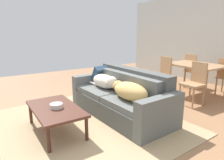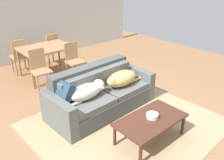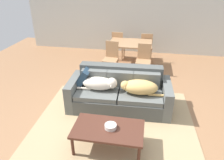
% 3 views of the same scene
% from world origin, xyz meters
% --- Properties ---
extents(ground_plane, '(10.00, 10.00, 0.00)m').
position_xyz_m(ground_plane, '(0.00, 0.00, 0.00)').
color(ground_plane, '#9D6F4B').
extents(area_rug, '(3.17, 2.91, 0.01)m').
position_xyz_m(area_rug, '(-0.08, -0.41, 0.01)').
color(area_rug, tan).
rests_on(area_rug, ground).
extents(couch, '(2.17, 1.01, 0.85)m').
position_xyz_m(couch, '(-0.09, 0.30, 0.33)').
color(couch, '#4C504E').
rests_on(couch, ground).
extents(dog_on_left_cushion, '(0.84, 0.34, 0.28)m').
position_xyz_m(dog_on_left_cushion, '(-0.47, 0.17, 0.58)').
color(dog_on_left_cushion, beige).
rests_on(dog_on_left_cushion, couch).
extents(dog_on_right_cushion, '(0.87, 0.40, 0.29)m').
position_xyz_m(dog_on_right_cushion, '(0.33, 0.14, 0.59)').
color(dog_on_right_cushion, tan).
rests_on(dog_on_right_cushion, couch).
extents(throw_pillow_by_left_arm, '(0.33, 0.41, 0.41)m').
position_xyz_m(throw_pillow_by_left_arm, '(-0.88, 0.32, 0.62)').
color(throw_pillow_by_left_arm, '#2A445B').
rests_on(throw_pillow_by_left_arm, couch).
extents(coffee_table, '(1.14, 0.64, 0.40)m').
position_xyz_m(coffee_table, '(-0.08, -0.98, 0.36)').
color(coffee_table, '#512B1F').
rests_on(coffee_table, ground).
extents(bowl_on_coffee_table, '(0.19, 0.19, 0.07)m').
position_xyz_m(bowl_on_coffee_table, '(-0.05, -0.97, 0.44)').
color(bowl_on_coffee_table, silver).
rests_on(bowl_on_coffee_table, coffee_table).
extents(dining_table, '(1.25, 0.95, 0.78)m').
position_xyz_m(dining_table, '(-0.08, 2.49, 0.71)').
color(dining_table, tan).
rests_on(dining_table, ground).
extents(dining_chair_near_left, '(0.43, 0.43, 0.94)m').
position_xyz_m(dining_chair_near_left, '(-0.56, 1.88, 0.52)').
color(dining_chair_near_left, tan).
rests_on(dining_chair_near_left, ground).
extents(dining_chair_near_right, '(0.42, 0.42, 0.92)m').
position_xyz_m(dining_chair_near_right, '(0.35, 1.89, 0.51)').
color(dining_chair_near_right, tan).
rests_on(dining_chair_near_right, ground).
extents(dining_chair_far_left, '(0.43, 0.43, 0.94)m').
position_xyz_m(dining_chair_far_left, '(-0.55, 3.08, 0.52)').
color(dining_chair_far_left, tan).
rests_on(dining_chair_far_left, ground).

